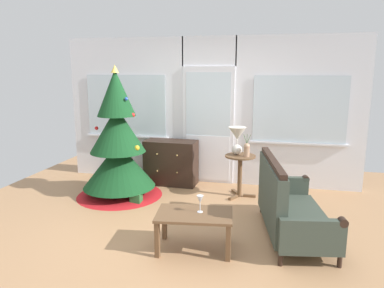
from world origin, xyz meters
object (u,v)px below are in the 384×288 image
(table_lamp, at_px, (237,137))
(wine_glass, at_px, (200,200))
(side_table, at_px, (240,167))
(christmas_tree, at_px, (118,148))
(coffee_table, at_px, (194,219))
(dresser_cabinet, at_px, (171,162))
(gift_box, at_px, (136,198))
(settee_sofa, at_px, (287,206))
(flower_vase, at_px, (247,149))

(table_lamp, bearing_deg, wine_glass, -96.46)
(side_table, distance_m, table_lamp, 0.48)
(christmas_tree, relative_size, coffee_table, 2.30)
(christmas_tree, xyz_separation_m, dresser_cabinet, (0.65, 0.76, -0.38))
(side_table, xyz_separation_m, gift_box, (-1.50, -0.65, -0.40))
(settee_sofa, xyz_separation_m, wine_glass, (-0.96, -0.55, 0.20))
(christmas_tree, xyz_separation_m, gift_box, (0.39, -0.28, -0.69))
(table_lamp, bearing_deg, flower_vase, -32.01)
(flower_vase, relative_size, gift_box, 2.17)
(table_lamp, xyz_separation_m, flower_vase, (0.16, -0.10, -0.17))
(christmas_tree, xyz_separation_m, table_lamp, (1.83, 0.41, 0.19))
(table_lamp, distance_m, wine_glass, 1.91)
(flower_vase, distance_m, gift_box, 1.85)
(settee_sofa, bearing_deg, wine_glass, -149.92)
(table_lamp, relative_size, gift_box, 2.73)
(table_lamp, distance_m, gift_box, 1.82)
(dresser_cabinet, relative_size, settee_sofa, 0.56)
(table_lamp, bearing_deg, settee_sofa, -60.23)
(dresser_cabinet, xyz_separation_m, settee_sofa, (1.93, -1.65, -0.01))
(side_table, bearing_deg, wine_glass, -98.46)
(table_lamp, xyz_separation_m, wine_glass, (-0.21, -1.86, -0.39))
(dresser_cabinet, xyz_separation_m, side_table, (1.25, -0.39, 0.09))
(christmas_tree, height_order, gift_box, christmas_tree)
(settee_sofa, relative_size, side_table, 2.44)
(settee_sofa, distance_m, side_table, 1.44)
(side_table, relative_size, gift_box, 4.19)
(gift_box, bearing_deg, settee_sofa, -15.68)
(gift_box, bearing_deg, coffee_table, -45.88)
(settee_sofa, bearing_deg, table_lamp, 119.77)
(flower_vase, height_order, wine_glass, flower_vase)
(coffee_table, bearing_deg, dresser_cabinet, 112.21)
(christmas_tree, xyz_separation_m, flower_vase, (1.99, 0.31, 0.02))
(flower_vase, bearing_deg, gift_box, -159.72)
(side_table, bearing_deg, coffee_table, -99.93)
(side_table, height_order, table_lamp, table_lamp)
(side_table, height_order, flower_vase, flower_vase)
(flower_vase, bearing_deg, table_lamp, 147.99)
(table_lamp, height_order, coffee_table, table_lamp)
(coffee_table, relative_size, wine_glass, 4.60)
(christmas_tree, distance_m, flower_vase, 2.01)
(dresser_cabinet, distance_m, wine_glass, 2.42)
(christmas_tree, bearing_deg, dresser_cabinet, 49.73)
(settee_sofa, xyz_separation_m, flower_vase, (-0.59, 1.20, 0.42))
(dresser_cabinet, height_order, settee_sofa, settee_sofa)
(flower_vase, bearing_deg, coffee_table, -103.30)
(christmas_tree, height_order, settee_sofa, christmas_tree)
(christmas_tree, height_order, flower_vase, christmas_tree)
(christmas_tree, distance_m, dresser_cabinet, 1.07)
(christmas_tree, bearing_deg, wine_glass, -41.77)
(dresser_cabinet, distance_m, table_lamp, 1.36)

